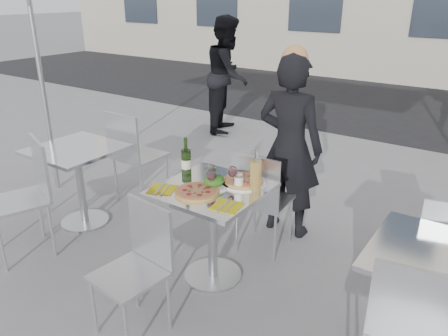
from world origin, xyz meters
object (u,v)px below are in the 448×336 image
Objects in this scene: main_table at (212,214)px; wineglass_red_a at (211,176)px; wineglass_white_a at (210,171)px; pedestrian_a at (228,75)px; chair_near at (139,259)px; wine_bottle at (186,161)px; woman_diner at (290,147)px; carafe at (256,174)px; napkin_left at (162,189)px; wineglass_white_b at (211,170)px; side_chair_lfar at (132,150)px; napkin_right at (227,206)px; wineglass_red_b at (233,172)px; side_table_left at (78,170)px; side_chair_lnear at (28,188)px; pizza_far at (243,181)px; salad_plate at (214,182)px; chair_far at (260,195)px; sugar_shaker at (239,182)px; side_table_right at (435,288)px.

wineglass_red_a is (0.02, -0.04, 0.32)m from main_table.
pedestrian_a is at bearing 122.16° from wineglass_white_a.
wine_bottle is at bearing 112.90° from chair_near.
woman_diner is 0.83m from carafe.
pedestrian_a is 3.92m from napkin_left.
pedestrian_a is at bearing 122.35° from wineglass_white_b.
side_chair_lfar is at bearing 158.29° from wineglass_white_b.
carafe reaches higher than napkin_right.
napkin_right is at bearing -16.85° from napkin_left.
wineglass_white_a is 1.00× the size of wineglass_red_b.
side_table_left is at bearing -176.17° from wine_bottle.
pedestrian_a reaches higher than wineglass_white_b.
carafe is at bearing 12.26° from napkin_left.
side_chair_lnear is at bearing -157.92° from wineglass_red_b.
wineglass_white_b reaches higher than side_table_left.
side_chair_lfar is at bearing 164.98° from carafe.
wineglass_white_b is at bearing 93.50° from chair_near.
pizza_far is 0.22m from salad_plate.
wine_bottle is (1.20, 0.08, 0.32)m from side_table_left.
side_chair_lnear is at bearing 173.00° from napkin_left.
main_table is at bearing -50.41° from wineglass_white_b.
carafe is (1.72, 0.67, 0.30)m from side_chair_lnear.
napkin_left is at bearing -146.98° from wineglass_red_a.
pizza_far is at bearing 82.82° from chair_near.
chair_far is 1.87m from side_chair_lnear.
pizza_far is (2.21, -3.06, -0.10)m from pedestrian_a.
side_chair_lfar reaches higher than wineglass_red_b.
chair_far is at bearing 97.52° from sugar_shaker.
side_chair_lnear is 3.31× the size of carafe.
sugar_shaker is (0.46, 0.02, -0.06)m from wine_bottle.
wineglass_white_b is at bearing -138.70° from pizza_far.
wineglass_red_b is at bearing 42.36° from main_table.
sugar_shaker is at bearing 2.00° from wine_bottle.
side_chair_lfar is (-1.35, 1.27, 0.07)m from chair_near.
carafe reaches higher than side_table_left.
wineglass_red_a is 0.16m from wineglass_red_b.
side_chair_lnear is 6.10× the size of wineglass_red_a.
wineglass_white_b is at bearing -165.15° from sugar_shaker.
wineglass_red_a is at bearing -20.36° from wine_bottle.
wineglass_red_b reaches higher than side_table_left.
main_table is 1.54m from side_chair_lfar.
main_table is 1.54m from side_chair_lnear.
pizza_far is at bearing 62.93° from wineglass_red_a.
wineglass_red_a is at bearing 81.93° from woman_diner.
pedestrian_a is (-3.57, 3.26, 0.33)m from side_table_right.
chair_far is 0.92× the size of side_chair_lnear.
side_table_right is at bearing -0.05° from napkin_right.
wineglass_red_b reaches higher than salad_plate.
carafe is (0.34, 0.81, 0.37)m from chair_near.
wineglass_white_a is (-0.15, -0.48, 0.34)m from chair_far.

